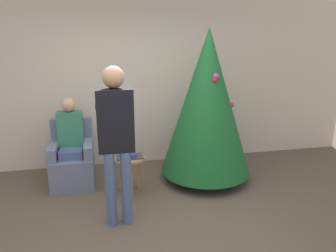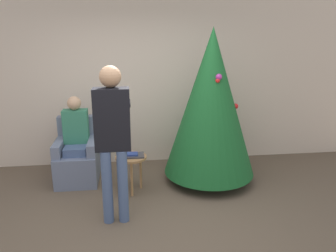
% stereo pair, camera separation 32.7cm
% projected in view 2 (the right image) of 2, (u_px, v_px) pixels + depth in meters
% --- Properties ---
extents(ground_plane, '(14.00, 14.00, 0.00)m').
position_uv_depth(ground_plane, '(141.00, 235.00, 3.63)').
color(ground_plane, brown).
extents(wall_back, '(8.00, 0.06, 2.70)m').
position_uv_depth(wall_back, '(134.00, 84.00, 5.39)').
color(wall_back, beige).
rests_on(wall_back, ground_plane).
extents(christmas_tree, '(1.33, 1.33, 2.25)m').
position_uv_depth(christmas_tree, '(211.00, 103.00, 4.67)').
color(christmas_tree, brown).
rests_on(christmas_tree, ground_plane).
extents(armchair, '(0.60, 0.73, 0.93)m').
position_uv_depth(armchair, '(78.00, 158.00, 4.94)').
color(armchair, slate).
rests_on(armchair, ground_plane).
extents(person_seated, '(0.36, 0.46, 1.27)m').
position_uv_depth(person_seated, '(76.00, 136.00, 4.82)').
color(person_seated, '#475B84').
rests_on(person_seated, ground_plane).
extents(person_standing, '(0.42, 0.57, 1.83)m').
position_uv_depth(person_standing, '(113.00, 131.00, 3.66)').
color(person_standing, '#475B84').
rests_on(person_standing, ground_plane).
extents(side_stool, '(0.43, 0.43, 0.52)m').
position_uv_depth(side_stool, '(131.00, 162.00, 4.53)').
color(side_stool, '#A37547').
rests_on(side_stool, ground_plane).
extents(laptop, '(0.36, 0.22, 0.02)m').
position_uv_depth(laptop, '(131.00, 156.00, 4.50)').
color(laptop, '#38383D').
rests_on(laptop, side_stool).
extents(book, '(0.19, 0.12, 0.02)m').
position_uv_depth(book, '(131.00, 154.00, 4.50)').
color(book, navy).
rests_on(book, laptop).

